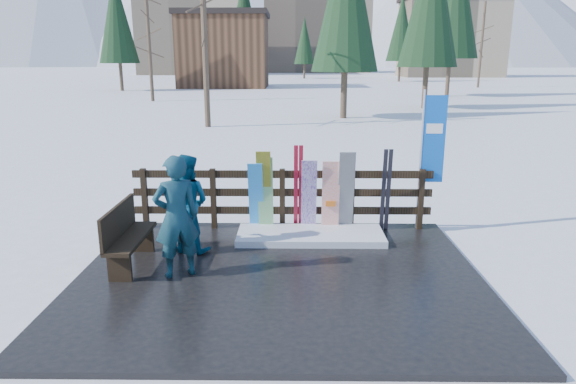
{
  "coord_description": "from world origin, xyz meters",
  "views": [
    {
      "loc": [
        0.21,
        -7.1,
        3.2
      ],
      "look_at": [
        0.12,
        1.0,
        1.1
      ],
      "focal_mm": 32.0,
      "sensor_mm": 36.0,
      "label": 1
    }
  ],
  "objects_px": {
    "snowboard_4": "(346,192)",
    "snowboard_1": "(266,195)",
    "snowboard_3": "(309,196)",
    "person_back": "(186,203)",
    "rental_flag": "(431,145)",
    "snowboard_0": "(256,197)",
    "person_front": "(176,217)",
    "snowboard_2": "(264,191)",
    "bench": "(126,234)",
    "snowboard_5": "(331,197)"
  },
  "relations": [
    {
      "from": "snowboard_0",
      "to": "snowboard_2",
      "type": "height_order",
      "value": "snowboard_2"
    },
    {
      "from": "snowboard_1",
      "to": "snowboard_4",
      "type": "relative_size",
      "value": 0.93
    },
    {
      "from": "snowboard_0",
      "to": "snowboard_5",
      "type": "relative_size",
      "value": 1.0
    },
    {
      "from": "snowboard_2",
      "to": "rental_flag",
      "type": "xyz_separation_m",
      "value": [
        3.05,
        0.27,
        0.83
      ]
    },
    {
      "from": "snowboard_3",
      "to": "person_front",
      "type": "relative_size",
      "value": 0.77
    },
    {
      "from": "snowboard_0",
      "to": "person_back",
      "type": "bearing_deg",
      "value": -138.12
    },
    {
      "from": "snowboard_2",
      "to": "person_back",
      "type": "relative_size",
      "value": 0.97
    },
    {
      "from": "snowboard_2",
      "to": "snowboard_5",
      "type": "bearing_deg",
      "value": 0.0
    },
    {
      "from": "snowboard_1",
      "to": "snowboard_2",
      "type": "bearing_deg",
      "value": -180.0
    },
    {
      "from": "snowboard_0",
      "to": "snowboard_4",
      "type": "height_order",
      "value": "snowboard_4"
    },
    {
      "from": "snowboard_1",
      "to": "snowboard_0",
      "type": "bearing_deg",
      "value": -180.0
    },
    {
      "from": "rental_flag",
      "to": "person_front",
      "type": "height_order",
      "value": "rental_flag"
    },
    {
      "from": "snowboard_3",
      "to": "snowboard_4",
      "type": "relative_size",
      "value": 0.91
    },
    {
      "from": "snowboard_3",
      "to": "snowboard_5",
      "type": "distance_m",
      "value": 0.4
    },
    {
      "from": "snowboard_1",
      "to": "person_front",
      "type": "distance_m",
      "value": 2.33
    },
    {
      "from": "snowboard_3",
      "to": "person_front",
      "type": "height_order",
      "value": "person_front"
    },
    {
      "from": "snowboard_0",
      "to": "person_front",
      "type": "height_order",
      "value": "person_front"
    },
    {
      "from": "snowboard_3",
      "to": "snowboard_2",
      "type": "bearing_deg",
      "value": 180.0
    },
    {
      "from": "snowboard_2",
      "to": "person_back",
      "type": "height_order",
      "value": "person_back"
    },
    {
      "from": "person_back",
      "to": "snowboard_4",
      "type": "bearing_deg",
      "value": -144.32
    },
    {
      "from": "snowboard_0",
      "to": "snowboard_1",
      "type": "relative_size",
      "value": 0.94
    },
    {
      "from": "snowboard_1",
      "to": "person_back",
      "type": "relative_size",
      "value": 0.88
    },
    {
      "from": "snowboard_3",
      "to": "snowboard_0",
      "type": "bearing_deg",
      "value": 180.0
    },
    {
      "from": "snowboard_0",
      "to": "rental_flag",
      "type": "relative_size",
      "value": 0.52
    },
    {
      "from": "rental_flag",
      "to": "person_back",
      "type": "height_order",
      "value": "rental_flag"
    },
    {
      "from": "snowboard_0",
      "to": "rental_flag",
      "type": "bearing_deg",
      "value": 4.81
    },
    {
      "from": "snowboard_2",
      "to": "snowboard_3",
      "type": "relative_size",
      "value": 1.13
    },
    {
      "from": "snowboard_0",
      "to": "snowboard_2",
      "type": "distance_m",
      "value": 0.19
    },
    {
      "from": "bench",
      "to": "snowboard_5",
      "type": "xyz_separation_m",
      "value": [
        3.26,
        1.64,
        0.16
      ]
    },
    {
      "from": "bench",
      "to": "snowboard_5",
      "type": "distance_m",
      "value": 3.65
    },
    {
      "from": "snowboard_4",
      "to": "snowboard_3",
      "type": "bearing_deg",
      "value": 180.0
    },
    {
      "from": "snowboard_3",
      "to": "rental_flag",
      "type": "distance_m",
      "value": 2.43
    },
    {
      "from": "snowboard_3",
      "to": "snowboard_4",
      "type": "distance_m",
      "value": 0.68
    },
    {
      "from": "snowboard_4",
      "to": "snowboard_0",
      "type": "bearing_deg",
      "value": 180.0
    },
    {
      "from": "rental_flag",
      "to": "person_front",
      "type": "distance_m",
      "value": 4.84
    },
    {
      "from": "rental_flag",
      "to": "snowboard_3",
      "type": "bearing_deg",
      "value": -173.1
    },
    {
      "from": "snowboard_2",
      "to": "snowboard_4",
      "type": "distance_m",
      "value": 1.5
    },
    {
      "from": "snowboard_3",
      "to": "snowboard_5",
      "type": "bearing_deg",
      "value": 0.0
    },
    {
      "from": "snowboard_2",
      "to": "rental_flag",
      "type": "height_order",
      "value": "rental_flag"
    },
    {
      "from": "snowboard_0",
      "to": "snowboard_2",
      "type": "xyz_separation_m",
      "value": [
        0.15,
        0.0,
        0.11
      ]
    },
    {
      "from": "snowboard_4",
      "to": "rental_flag",
      "type": "distance_m",
      "value": 1.79
    },
    {
      "from": "person_front",
      "to": "snowboard_4",
      "type": "bearing_deg",
      "value": -169.5
    },
    {
      "from": "bench",
      "to": "snowboard_0",
      "type": "height_order",
      "value": "snowboard_0"
    },
    {
      "from": "snowboard_3",
      "to": "snowboard_4",
      "type": "bearing_deg",
      "value": 0.0
    },
    {
      "from": "snowboard_4",
      "to": "snowboard_1",
      "type": "bearing_deg",
      "value": 180.0
    },
    {
      "from": "bench",
      "to": "snowboard_1",
      "type": "bearing_deg",
      "value": 38.45
    },
    {
      "from": "snowboard_3",
      "to": "snowboard_1",
      "type": "bearing_deg",
      "value": 180.0
    },
    {
      "from": "person_back",
      "to": "rental_flag",
      "type": "bearing_deg",
      "value": -147.7
    },
    {
      "from": "snowboard_4",
      "to": "rental_flag",
      "type": "bearing_deg",
      "value": 9.86
    },
    {
      "from": "snowboard_1",
      "to": "rental_flag",
      "type": "relative_size",
      "value": 0.56
    }
  ]
}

